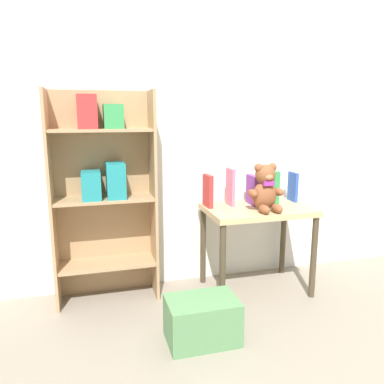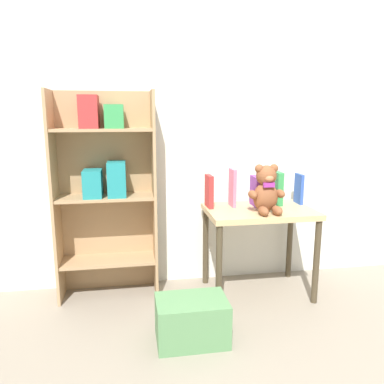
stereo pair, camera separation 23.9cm
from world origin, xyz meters
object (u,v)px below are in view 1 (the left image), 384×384
(book_standing_blue, at_px, (293,187))
(book_standing_pink, at_px, (230,187))
(book_standing_purple, at_px, (252,190))
(book_standing_red, at_px, (208,191))
(bookshelf_side, at_px, (103,184))
(display_table, at_px, (257,220))
(book_standing_green, at_px, (274,187))
(teddy_bear, at_px, (265,189))
(storage_bin, at_px, (202,320))

(book_standing_blue, bearing_deg, book_standing_pink, -177.82)
(book_standing_purple, bearing_deg, book_standing_red, 179.04)
(bookshelf_side, relative_size, book_standing_purple, 6.71)
(display_table, height_order, book_standing_pink, book_standing_pink)
(book_standing_red, distance_m, book_standing_green, 0.47)
(display_table, xyz_separation_m, teddy_bear, (0.01, -0.09, 0.22))
(bookshelf_side, height_order, book_standing_red, bookshelf_side)
(book_standing_pink, bearing_deg, teddy_bear, -49.05)
(display_table, bearing_deg, book_standing_red, 162.33)
(book_standing_purple, bearing_deg, display_table, -88.78)
(display_table, distance_m, book_standing_purple, 0.21)
(bookshelf_side, relative_size, storage_bin, 3.57)
(book_standing_red, height_order, book_standing_blue, book_standing_red)
(book_standing_green, bearing_deg, book_standing_red, -179.80)
(display_table, relative_size, storage_bin, 1.85)
(storage_bin, bearing_deg, teddy_bear, 36.43)
(bookshelf_side, relative_size, book_standing_pink, 5.31)
(teddy_bear, height_order, book_standing_purple, teddy_bear)
(book_standing_red, height_order, book_standing_green, book_standing_green)
(book_standing_pink, bearing_deg, book_standing_green, -3.22)
(book_standing_purple, bearing_deg, book_standing_pink, 177.84)
(display_table, xyz_separation_m, book_standing_pink, (-0.16, 0.10, 0.21))
(teddy_bear, height_order, book_standing_green, teddy_bear)
(book_standing_purple, xyz_separation_m, book_standing_blue, (0.32, 0.01, 0.00))
(book_standing_blue, xyz_separation_m, storage_bin, (-0.85, -0.59, -0.57))
(book_standing_purple, bearing_deg, bookshelf_side, 176.59)
(book_standing_red, bearing_deg, book_standing_green, -3.88)
(bookshelf_side, distance_m, book_standing_pink, 0.83)
(bookshelf_side, distance_m, book_standing_red, 0.68)
(bookshelf_side, relative_size, teddy_bear, 4.42)
(display_table, bearing_deg, book_standing_purple, 90.00)
(book_standing_blue, bearing_deg, bookshelf_side, 178.75)
(book_standing_pink, xyz_separation_m, storage_bin, (-0.37, -0.58, -0.59))
(book_standing_red, relative_size, book_standing_green, 0.95)
(bookshelf_side, height_order, book_standing_blue, bookshelf_side)
(display_table, bearing_deg, storage_bin, -137.55)
(book_standing_pink, distance_m, storage_bin, 0.91)
(bookshelf_side, height_order, book_standing_purple, bookshelf_side)
(teddy_bear, xyz_separation_m, book_standing_purple, (-0.01, 0.18, -0.04))
(teddy_bear, bearing_deg, book_standing_pink, 131.94)
(book_standing_pink, height_order, book_standing_green, book_standing_pink)
(display_table, height_order, book_standing_blue, book_standing_blue)
(book_standing_green, xyz_separation_m, book_standing_blue, (0.16, 0.02, -0.01))
(book_standing_pink, height_order, book_standing_purple, book_standing_pink)
(bookshelf_side, bearing_deg, book_standing_green, -4.14)
(teddy_bear, height_order, book_standing_blue, teddy_bear)
(display_table, xyz_separation_m, book_standing_purple, (0.00, 0.09, 0.19))
(book_standing_blue, height_order, storage_bin, book_standing_blue)
(book_standing_red, distance_m, book_standing_blue, 0.63)
(book_standing_pink, bearing_deg, bookshelf_side, 174.14)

